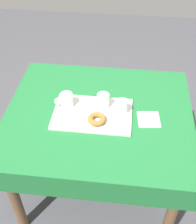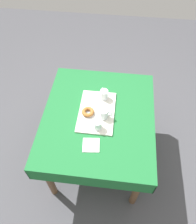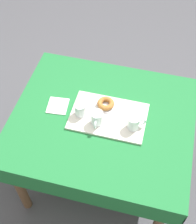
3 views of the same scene
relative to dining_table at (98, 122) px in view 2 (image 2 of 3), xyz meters
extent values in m
plane|color=#47474C|center=(0.00, 0.00, -0.63)|extent=(6.00, 6.00, 0.00)
cube|color=#1E6B33|center=(0.00, 0.00, 0.09)|extent=(1.12, 0.97, 0.03)
cube|color=#1E6B33|center=(0.00, -0.48, 0.00)|extent=(1.12, 0.01, 0.14)
cube|color=#1E6B33|center=(0.00, 0.48, 0.00)|extent=(1.12, 0.01, 0.14)
cube|color=#1E6B33|center=(-0.56, 0.00, 0.00)|extent=(0.01, 0.97, 0.14)
cube|color=#1E6B33|center=(0.56, 0.00, 0.00)|extent=(0.01, 0.97, 0.14)
cylinder|color=brown|center=(-0.47, -0.39, -0.28)|extent=(0.06, 0.06, 0.70)
cylinder|color=brown|center=(0.47, -0.39, -0.28)|extent=(0.06, 0.06, 0.70)
cylinder|color=brown|center=(-0.47, 0.39, -0.28)|extent=(0.06, 0.06, 0.70)
cylinder|color=brown|center=(0.47, 0.39, -0.28)|extent=(0.06, 0.06, 0.70)
cube|color=silver|center=(-0.03, -0.02, 0.11)|extent=(0.47, 0.31, 0.01)
cylinder|color=white|center=(-0.20, 0.03, 0.16)|extent=(0.07, 0.07, 0.09)
cylinder|color=#B27523|center=(-0.20, 0.03, 0.15)|extent=(0.06, 0.06, 0.07)
torus|color=white|center=(-0.24, 0.01, 0.16)|extent=(0.05, 0.03, 0.05)
cylinder|color=white|center=(0.02, 0.05, 0.16)|extent=(0.07, 0.07, 0.09)
cylinder|color=#B27523|center=(0.02, 0.05, 0.15)|extent=(0.06, 0.06, 0.07)
torus|color=white|center=(0.02, 0.10, 0.16)|extent=(0.02, 0.05, 0.05)
cylinder|color=white|center=(0.14, 0.01, 0.16)|extent=(0.07, 0.07, 0.09)
cylinder|color=silver|center=(0.14, 0.01, 0.15)|extent=(0.06, 0.06, 0.05)
cylinder|color=silver|center=(0.00, -0.09, 0.12)|extent=(0.13, 0.13, 0.01)
torus|color=#A3662D|center=(0.00, -0.09, 0.14)|extent=(0.11, 0.11, 0.03)
cube|color=white|center=(0.30, -0.02, 0.11)|extent=(0.14, 0.14, 0.01)
camera|label=1|loc=(0.14, -1.27, 1.30)|focal=46.76mm
camera|label=2|loc=(1.14, 0.13, 1.65)|focal=35.46mm
camera|label=3|loc=(-0.26, 1.12, 1.64)|focal=49.91mm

